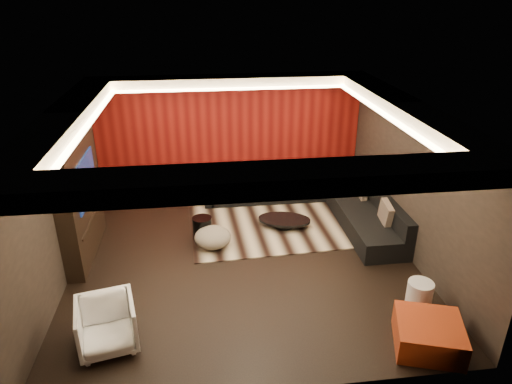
{
  "coord_description": "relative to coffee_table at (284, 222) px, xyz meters",
  "views": [
    {
      "loc": [
        -0.67,
        -7.02,
        4.53
      ],
      "look_at": [
        0.3,
        0.6,
        1.05
      ],
      "focal_mm": 32.0,
      "sensor_mm": 36.0,
      "label": 1
    }
  ],
  "objects": [
    {
      "name": "soffit_right",
      "position": [
        1.75,
        -1.09,
        2.58
      ],
      "size": [
        0.6,
        4.8,
        0.22
      ],
      "primitive_type": "cube",
      "color": "silver",
      "rests_on": "ground"
    },
    {
      "name": "wall_right",
      "position": [
        2.06,
        -1.09,
        1.29
      ],
      "size": [
        0.02,
        6.0,
        2.8
      ],
      "primitive_type": "cube",
      "color": "black",
      "rests_on": "ground"
    },
    {
      "name": "ceiling",
      "position": [
        -0.95,
        -1.09,
        2.7
      ],
      "size": [
        6.0,
        6.0,
        0.02
      ],
      "primitive_type": "cube",
      "color": "silver",
      "rests_on": "ground"
    },
    {
      "name": "floor",
      "position": [
        -0.95,
        -1.09,
        -0.12
      ],
      "size": [
        6.0,
        6.0,
        0.02
      ],
      "primitive_type": "cube",
      "color": "black",
      "rests_on": "ground"
    },
    {
      "name": "soffit_front",
      "position": [
        -0.95,
        -3.79,
        2.58
      ],
      "size": [
        6.0,
        0.6,
        0.22
      ],
      "primitive_type": "cube",
      "color": "silver",
      "rests_on": "ground"
    },
    {
      "name": "cove_back",
      "position": [
        -0.95,
        1.27,
        2.49
      ],
      "size": [
        4.8,
        0.08,
        0.04
      ],
      "primitive_type": "cube",
      "color": "#FFD899",
      "rests_on": "ground"
    },
    {
      "name": "cove_left",
      "position": [
        -3.31,
        -1.09,
        2.49
      ],
      "size": [
        0.08,
        4.8,
        0.04
      ],
      "primitive_type": "cube",
      "color": "#FFD899",
      "rests_on": "ground"
    },
    {
      "name": "tv_screen",
      "position": [
        -3.64,
        -0.49,
        1.34
      ],
      "size": [
        0.04,
        1.3,
        0.8
      ],
      "primitive_type": "cube",
      "color": "black",
      "rests_on": "ground"
    },
    {
      "name": "rug",
      "position": [
        0.08,
        0.44,
        -0.1
      ],
      "size": [
        4.15,
        3.2,
        0.02
      ],
      "primitive_type": "cube",
      "rotation": [
        0.0,
        0.0,
        0.05
      ],
      "color": "tan",
      "rests_on": "floor"
    },
    {
      "name": "tv_shelf",
      "position": [
        -3.64,
        -0.49,
        0.59
      ],
      "size": [
        0.04,
        1.6,
        0.04
      ],
      "primitive_type": "cube",
      "color": "black",
      "rests_on": "ground"
    },
    {
      "name": "soffit_back",
      "position": [
        -0.95,
        1.61,
        2.58
      ],
      "size": [
        6.0,
        0.6,
        0.22
      ],
      "primitive_type": "cube",
      "color": "silver",
      "rests_on": "ground"
    },
    {
      "name": "red_feature_wall",
      "position": [
        -0.95,
        1.88,
        1.29
      ],
      "size": [
        5.98,
        0.05,
        2.78
      ],
      "primitive_type": "cube",
      "color": "#6B0C0A",
      "rests_on": "ground"
    },
    {
      "name": "sectional_sofa",
      "position": [
        0.79,
        0.78,
        0.15
      ],
      "size": [
        3.65,
        3.5,
        0.75
      ],
      "color": "black",
      "rests_on": "floor"
    },
    {
      "name": "striped_pouf",
      "position": [
        -1.48,
        -0.6,
        0.1
      ],
      "size": [
        0.73,
        0.73,
        0.38
      ],
      "primitive_type": "ellipsoid",
      "rotation": [
        0.0,
        0.0,
        -0.06
      ],
      "color": "beige",
      "rests_on": "rug"
    },
    {
      "name": "drum_stool",
      "position": [
        -1.67,
        -0.27,
        0.13
      ],
      "size": [
        0.48,
        0.48,
        0.44
      ],
      "primitive_type": "cylinder",
      "rotation": [
        0.0,
        0.0,
        0.35
      ],
      "color": "black",
      "rests_on": "rug"
    },
    {
      "name": "armchair",
      "position": [
        -3.0,
        -3.03,
        0.25
      ],
      "size": [
        0.91,
        0.92,
        0.71
      ],
      "primitive_type": "imported",
      "rotation": [
        0.0,
        0.0,
        0.22
      ],
      "color": "white",
      "rests_on": "floor"
    },
    {
      "name": "cove_right",
      "position": [
        1.41,
        -1.09,
        2.49
      ],
      "size": [
        0.08,
        4.8,
        0.04
      ],
      "primitive_type": "cube",
      "color": "#FFD899",
      "rests_on": "ground"
    },
    {
      "name": "wall_back",
      "position": [
        -0.95,
        1.92,
        1.29
      ],
      "size": [
        6.0,
        0.02,
        2.8
      ],
      "primitive_type": "cube",
      "color": "black",
      "rests_on": "ground"
    },
    {
      "name": "tv_surround",
      "position": [
        -3.8,
        -0.49,
        0.99
      ],
      "size": [
        0.3,
        2.0,
        2.2
      ],
      "primitive_type": "cube",
      "color": "black",
      "rests_on": "ground"
    },
    {
      "name": "coffee_table",
      "position": [
        0.0,
        0.0,
        0.0
      ],
      "size": [
        1.31,
        1.31,
        0.18
      ],
      "primitive_type": "cylinder",
      "rotation": [
        0.0,
        0.0,
        -0.27
      ],
      "color": "black",
      "rests_on": "rug"
    },
    {
      "name": "white_side_table",
      "position": [
        1.55,
        -2.82,
        0.13
      ],
      "size": [
        0.5,
        0.5,
        0.48
      ],
      "primitive_type": "cylinder",
      "rotation": [
        0.0,
        0.0,
        0.36
      ],
      "color": "silver",
      "rests_on": "floor"
    },
    {
      "name": "wall_left",
      "position": [
        -3.96,
        -1.09,
        1.29
      ],
      "size": [
        0.02,
        6.0,
        2.8
      ],
      "primitive_type": "cube",
      "color": "black",
      "rests_on": "ground"
    },
    {
      "name": "orange_ottoman",
      "position": [
        1.33,
        -3.59,
        0.08
      ],
      "size": [
        1.1,
        1.1,
        0.39
      ],
      "primitive_type": "cube",
      "rotation": [
        0.0,
        0.0,
        -0.31
      ],
      "color": "#AB2D16",
      "rests_on": "floor"
    },
    {
      "name": "throw_pillows",
      "position": [
        0.81,
        0.39,
        0.51
      ],
      "size": [
        3.16,
        2.79,
        0.5
      ],
      "color": "beige",
      "rests_on": "sectional_sofa"
    },
    {
      "name": "soffit_left",
      "position": [
        -3.65,
        -1.09,
        2.58
      ],
      "size": [
        0.6,
        4.8,
        0.22
      ],
      "primitive_type": "cube",
      "color": "silver",
      "rests_on": "ground"
    },
    {
      "name": "cove_front",
      "position": [
        -0.95,
        -3.45,
        2.49
      ],
      "size": [
        4.8,
        0.08,
        0.04
      ],
      "primitive_type": "cube",
      "color": "#FFD899",
      "rests_on": "ground"
    }
  ]
}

